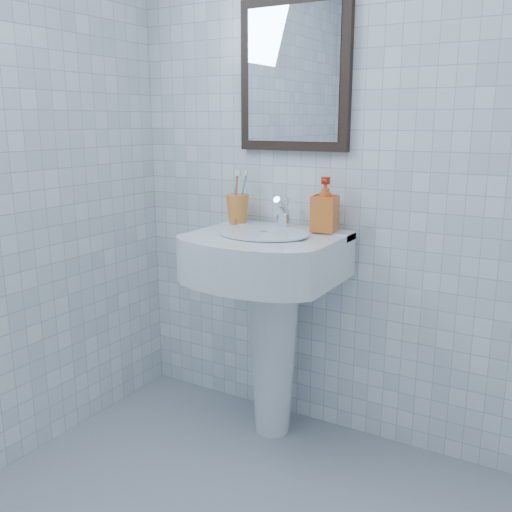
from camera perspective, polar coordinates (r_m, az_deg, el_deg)
The scene contains 6 objects.
wall_back at distance 2.38m, azimuth 10.64°, elevation 10.39°, with size 2.20×0.02×2.50m, color white.
washbasin at distance 2.43m, azimuth 1.44°, elevation -4.45°, with size 0.60×0.44×0.93m.
faucet at distance 2.44m, azimuth 2.74°, elevation 4.14°, with size 0.06×0.12×0.14m.
toothbrush_cup at distance 2.56m, azimuth -1.85°, elevation 4.76°, with size 0.10×0.10×0.12m, color orange, non-canonical shape.
soap_dispenser at distance 2.36m, azimuth 6.90°, elevation 5.09°, with size 0.10×0.10×0.22m, color #C13712.
wall_mirror at distance 2.49m, azimuth 3.83°, elevation 17.63°, with size 0.50×0.04×0.62m.
Camera 1 is at (0.81, -1.03, 1.37)m, focal length 40.00 mm.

